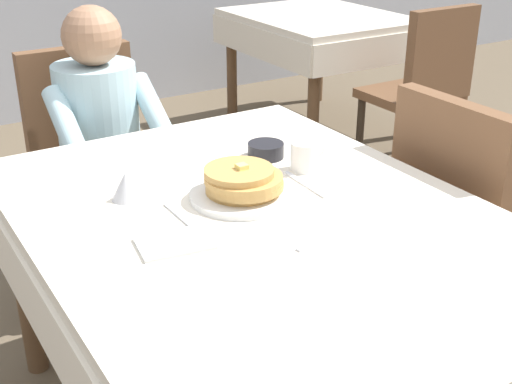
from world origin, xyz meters
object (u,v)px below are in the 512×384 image
chair_diner (92,153)px  dining_table_main (261,247)px  chair_right_side (465,217)px  syrup_pitcher (126,186)px  plate_breakfast (242,195)px  spoon_near_edge (322,241)px  fork_left_of_plate (181,217)px  background_table_far (318,33)px  breakfast_stack (243,181)px  diner_person (103,131)px  background_chair_empty (424,82)px  knife_right_of_plate (305,184)px  cup_coffee (304,156)px  bowl_butter (266,150)px

chair_diner → dining_table_main: bearing=92.5°
chair_right_side → syrup_pitcher: (-1.02, 0.27, 0.25)m
plate_breakfast → chair_right_side: bearing=-8.7°
syrup_pitcher → spoon_near_edge: 0.55m
fork_left_of_plate → background_table_far: 2.89m
breakfast_stack → spoon_near_edge: size_ratio=1.42×
diner_person → background_chair_empty: bearing=-173.0°
syrup_pitcher → knife_right_of_plate: (0.45, -0.17, -0.04)m
breakfast_stack → cup_coffee: breakfast_stack is taller
syrup_pitcher → background_chair_empty: (2.06, 0.97, -0.25)m
breakfast_stack → spoon_near_edge: (0.03, -0.31, -0.05)m
background_table_far → cup_coffee: bearing=-127.6°
syrup_pitcher → knife_right_of_plate: syrup_pitcher is taller
plate_breakfast → background_chair_empty: 2.13m
dining_table_main → background_chair_empty: background_chair_empty is taller
knife_right_of_plate → spoon_near_edge: same height
fork_left_of_plate → background_table_far: size_ratio=0.16×
syrup_pitcher → fork_left_of_plate: size_ratio=0.44×
syrup_pitcher → plate_breakfast: bearing=-30.4°
plate_breakfast → knife_right_of_plate: bearing=-6.0°
breakfast_stack → bowl_butter: (0.21, 0.21, -0.03)m
diner_person → breakfast_stack: size_ratio=5.24×
cup_coffee → syrup_pitcher: bearing=170.7°
dining_table_main → plate_breakfast: size_ratio=5.44×
chair_right_side → spoon_near_edge: 0.78m
chair_diner → background_table_far: 2.13m
bowl_butter → syrup_pitcher: bearing=-172.9°
breakfast_stack → fork_left_of_plate: breakfast_stack is taller
chair_right_side → dining_table_main: bearing=-90.0°
fork_left_of_plate → background_table_far: (1.99, 2.10, -0.12)m
cup_coffee → breakfast_stack: bearing=-164.2°
syrup_pitcher → background_table_far: syrup_pitcher is taller
cup_coffee → knife_right_of_plate: (-0.06, -0.09, -0.04)m
syrup_pitcher → background_chair_empty: bearing=25.2°
fork_left_of_plate → background_chair_empty: 2.31m
breakfast_stack → cup_coffee: (0.25, 0.07, -0.01)m
plate_breakfast → syrup_pitcher: (-0.26, 0.15, 0.03)m
breakfast_stack → background_chair_empty: background_chair_empty is taller
diner_person → chair_right_side: bearing=129.0°
bowl_butter → cup_coffee: bearing=-74.0°
chair_right_side → breakfast_stack: (-0.76, 0.11, 0.26)m
diner_person → cup_coffee: (0.32, -0.83, 0.11)m
chair_diner → bowl_butter: size_ratio=8.45×
cup_coffee → background_table_far: bearing=52.4°
breakfast_stack → syrup_pitcher: size_ratio=2.67×
diner_person → chair_diner: bearing=-90.0°
background_chair_empty → spoon_near_edge: bearing=-140.9°
chair_right_side → breakfast_stack: chair_right_side is taller
chair_diner → plate_breakfast: 1.08m
plate_breakfast → cup_coffee: cup_coffee is taller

